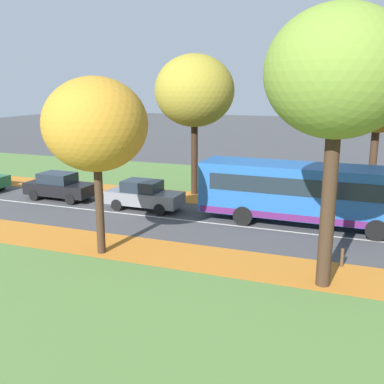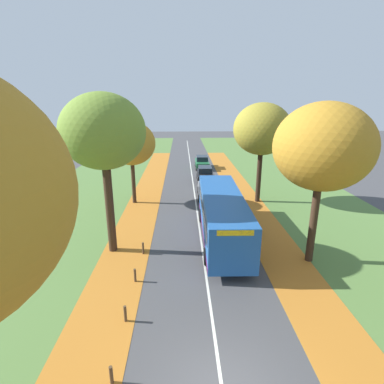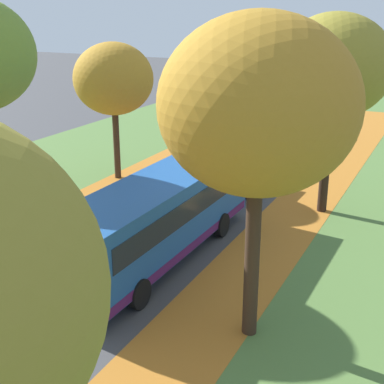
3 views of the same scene
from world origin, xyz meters
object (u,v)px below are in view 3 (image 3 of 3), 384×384
Objects in this scene: tree_left_mid at (113,79)px; bollard_fifth at (20,244)px; car_green_third_in_line at (311,126)px; tree_right_mid at (334,67)px; car_grey_lead at (242,173)px; car_black_following at (281,148)px; bus at (158,215)px; tree_right_near at (258,106)px.

bollard_fifth is at bearing -78.54° from tree_left_mid.
bollard_fifth is at bearing -102.30° from car_green_third_in_line.
tree_left_mid reaches higher than car_green_third_in_line.
tree_right_mid reaches higher than car_green_third_in_line.
car_green_third_in_line is at bearing 63.19° from tree_left_mid.
car_green_third_in_line is (0.33, 12.36, 0.00)m from car_grey_lead.
car_grey_lead is at bearing -92.11° from car_black_following.
bus is (6.79, -7.43, -3.52)m from tree_left_mid.
tree_right_near reaches higher than bus.
bus is (4.90, 1.90, 1.34)m from bollard_fifth.
tree_right_mid is 2.02× the size of car_black_following.
tree_right_mid reaches higher than bollard_fifth.
tree_left_mid is at bearing -133.94° from car_black_following.
tree_right_near is 7.23m from bus.
tree_left_mid is 15.46m from tree_right_near.
bollard_fifth is 0.17× the size of car_grey_lead.
bus is 2.46× the size of car_black_following.
tree_right_mid is 9.69m from bus.
tree_right_mid is at bearing 92.31° from tree_right_near.
bollard_fifth is 0.17× the size of car_green_third_in_line.
tree_left_mid is at bearing 179.79° from tree_right_mid.
car_grey_lead is (6.58, 1.31, -4.41)m from tree_left_mid.
car_green_third_in_line is (6.91, 13.67, -4.41)m from tree_left_mid.
tree_right_near reaches higher than car_black_following.
car_grey_lead is (-4.39, 1.35, -5.55)m from tree_right_mid.
car_green_third_in_line is (-4.48, 24.06, -5.62)m from tree_right_near.
car_grey_lead is at bearing 112.36° from tree_right_near.
car_green_third_in_line reaches higher than bollard_fifth.
tree_right_mid is 0.82× the size of bus.
bus reaches higher than bollard_fifth.
tree_left_mid reaches higher than bollard_fifth.
car_grey_lead is at bearing 162.90° from tree_right_mid.
bus is at bearing -88.66° from car_grey_lead.
tree_right_near reaches higher than tree_left_mid.
car_black_following is at bearing 87.89° from car_grey_lead.
car_black_following is at bearing 89.97° from bus.
bollard_fifth is 23.55m from car_green_third_in_line.
tree_left_mid is 11.04m from tree_right_mid.
car_black_following is at bearing 46.06° from tree_left_mid.
tree_left_mid is 10.69m from bollard_fifth.
car_green_third_in_line is at bearing 77.70° from bollard_fifth.
bollard_fifth is at bearing 173.69° from tree_right_near.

